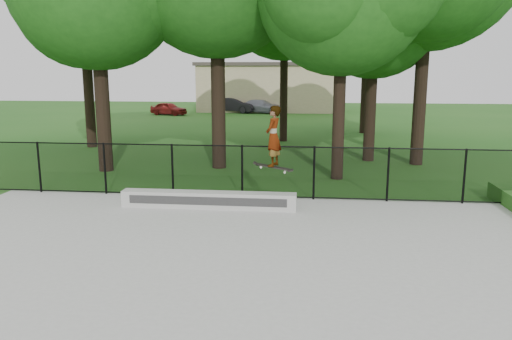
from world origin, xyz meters
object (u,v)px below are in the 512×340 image
at_px(grind_ledge, 209,200).
at_px(car_a, 169,109).
at_px(skater_airborne, 273,138).
at_px(car_c, 262,106).
at_px(car_b, 235,105).

distance_m(grind_ledge, car_a, 29.19).
xyz_separation_m(grind_ledge, skater_airborne, (1.68, -0.01, 1.66)).
xyz_separation_m(car_a, skater_airborne, (10.68, -27.78, 1.41)).
bearing_deg(car_a, car_c, -51.90).
bearing_deg(grind_ledge, skater_airborne, -0.46).
bearing_deg(car_b, grind_ledge, -150.55).
relative_size(grind_ledge, car_c, 1.24).
relative_size(car_c, skater_airborne, 2.19).
height_order(grind_ledge, car_c, car_c).
distance_m(grind_ledge, car_b, 30.95).
height_order(grind_ledge, car_a, car_a).
relative_size(car_a, skater_airborne, 1.83).
xyz_separation_m(grind_ledge, car_b, (-3.91, 30.70, 0.37)).
bearing_deg(skater_airborne, grind_ledge, 179.54).
relative_size(car_b, car_c, 0.97).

